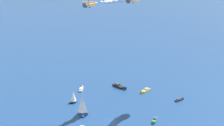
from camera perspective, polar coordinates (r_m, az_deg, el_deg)
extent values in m
plane|color=navy|center=(162.55, 0.30, -10.60)|extent=(2000.00, 2000.00, 0.00)
cube|color=black|center=(188.43, 12.03, -6.64)|extent=(4.52, 4.96, 0.82)
cone|color=black|center=(190.63, 12.65, -6.39)|extent=(2.09, 2.05, 1.63)
cube|color=#38383D|center=(187.87, 11.96, -6.48)|extent=(2.14, 2.21, 0.61)
ellipsoid|color=#23478C|center=(169.95, -5.35, -9.08)|extent=(9.33, 4.09, 1.26)
cylinder|color=#B2B2B7|center=(166.76, -5.40, -7.41)|extent=(0.14, 0.14, 10.37)
cone|color=white|center=(168.00, -5.41, -7.40)|extent=(5.76, 5.76, 8.82)
cube|color=black|center=(203.21, 1.16, -4.25)|extent=(8.05, 8.05, 1.38)
cone|color=black|center=(199.72, 2.20, -4.68)|extent=(3.51, 3.51, 2.76)
cube|color=#38383D|center=(203.19, 1.03, -3.88)|extent=(3.70, 3.70, 1.04)
cube|color=#33704C|center=(164.45, 7.79, -10.24)|extent=(5.87, 3.41, 0.89)
cone|color=#33704C|center=(161.52, 7.51, -10.79)|extent=(1.91, 2.14, 1.79)
cube|color=#38383D|center=(164.45, 7.83, -9.94)|extent=(2.30, 1.96, 0.67)
ellipsoid|color=black|center=(183.48, -7.10, -7.06)|extent=(5.46, 5.65, 0.86)
cylinder|color=#B2B2B7|center=(181.60, -7.27, -5.97)|extent=(0.14, 0.14, 7.06)
cone|color=white|center=(182.13, -7.06, -6.01)|extent=(4.78, 4.78, 6.01)
cube|color=#9E9993|center=(199.18, -5.65, -4.88)|extent=(6.46, 2.28, 1.02)
cone|color=#9E9993|center=(202.72, -5.45, -4.45)|extent=(1.71, 2.10, 2.04)
cube|color=silver|center=(198.40, -5.68, -4.69)|extent=(2.29, 1.72, 0.77)
cube|color=gold|center=(198.34, 6.20, -4.99)|extent=(6.67, 5.89, 1.08)
cone|color=gold|center=(195.20, 5.50, -5.36)|extent=(2.70, 2.78, 2.17)
cube|color=gray|center=(198.36, 6.29, -4.69)|extent=(2.94, 2.83, 0.81)
cylinder|color=orange|center=(137.96, 3.69, 11.39)|extent=(5.87, 4.29, 0.94)
cylinder|color=white|center=(135.53, 3.03, 11.28)|extent=(1.08, 1.21, 1.05)
cylinder|color=#4C4C51|center=(135.18, 2.93, 11.26)|extent=(1.36, 2.04, 2.40)
cube|color=orange|center=(137.73, 3.63, 11.27)|extent=(5.03, 6.74, 0.45)
cylinder|color=black|center=(136.91, 3.84, 10.93)|extent=(0.58, 0.45, 0.60)
cylinder|color=black|center=(137.87, 3.20, 10.96)|extent=(0.58, 0.45, 0.60)
cylinder|color=orange|center=(145.05, -4.19, 10.56)|extent=(5.87, 4.29, 0.94)
cylinder|color=white|center=(142.86, -4.94, 10.42)|extent=(1.08, 1.21, 1.05)
cylinder|color=#4C4C51|center=(142.54, -5.06, 10.40)|extent=(1.36, 2.04, 2.40)
cube|color=orange|center=(144.85, -4.26, 10.44)|extent=(5.03, 6.74, 0.45)
cube|color=orange|center=(144.68, -4.30, 11.08)|extent=(5.03, 6.74, 0.45)
cylinder|color=white|center=(143.15, -3.49, 10.74)|extent=(0.18, 0.20, 1.62)
cylinder|color=white|center=(144.18, -4.00, 10.75)|extent=(0.18, 0.20, 1.62)
cylinder|color=white|center=(145.34, -4.55, 10.77)|extent=(0.18, 0.20, 1.62)
cylinder|color=white|center=(146.40, -5.04, 10.78)|extent=(0.18, 0.20, 1.62)
cube|color=orange|center=(147.17, -3.48, 10.90)|extent=(1.01, 0.73, 1.20)
cube|color=orange|center=(147.22, -3.46, 10.69)|extent=(2.12, 2.59, 0.20)
cylinder|color=black|center=(143.97, -4.09, 10.12)|extent=(0.58, 0.45, 0.60)
cylinder|color=black|center=(145.13, -4.65, 10.14)|extent=(0.58, 0.45, 0.60)
cylinder|color=#262628|center=(144.64, -4.31, 11.26)|extent=(0.13, 0.15, 0.90)
cylinder|color=#1E4CB2|center=(144.58, -4.28, 11.25)|extent=(0.20, 0.21, 0.79)
cylinder|color=#1E4CB2|center=(144.71, -4.34, 11.26)|extent=(0.20, 0.21, 0.79)
ellipsoid|color=silver|center=(148.88, -2.94, 10.86)|extent=(1.71, 1.62, 0.91)
ellipsoid|color=silver|center=(151.43, -1.93, 11.03)|extent=(2.21, 2.14, 1.25)
ellipsoid|color=silver|center=(154.56, -1.20, 11.03)|extent=(3.16, 2.94, 1.57)
ellipsoid|color=silver|center=(157.70, -0.51, 11.10)|extent=(4.59, 4.16, 2.09)
ellipsoid|color=silver|center=(160.26, 0.45, 11.27)|extent=(4.72, 4.42, 2.40)
ellipsoid|color=silver|center=(166.60, 1.72, 11.49)|extent=(6.09, 5.57, 2.87)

